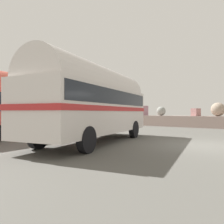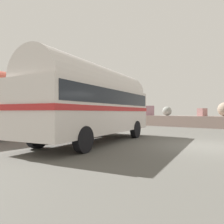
# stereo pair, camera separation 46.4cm
# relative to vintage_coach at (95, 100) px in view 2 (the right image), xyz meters

# --- Properties ---
(ground) EXTENTS (32.00, 26.00, 0.02)m
(ground) POSITION_rel_vintage_coach_xyz_m (4.41, 2.16, -2.04)
(ground) COLOR #51504A
(vintage_coach) EXTENTS (4.37, 8.91, 3.70)m
(vintage_coach) POSITION_rel_vintage_coach_xyz_m (0.00, 0.00, 0.00)
(vintage_coach) COLOR black
(vintage_coach) RESTS_ON ground
(second_coach) EXTENTS (3.09, 8.75, 3.70)m
(second_coach) POSITION_rel_vintage_coach_xyz_m (-5.23, -0.51, 0.00)
(second_coach) COLOR black
(second_coach) RESTS_ON ground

